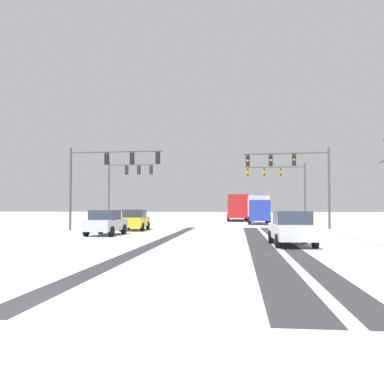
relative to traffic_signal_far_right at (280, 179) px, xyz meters
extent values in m
plane|color=silver|center=(-7.53, -38.29, -4.80)|extent=(300.00, 300.00, 0.00)
cube|color=#38383D|center=(-2.24, -24.14, -4.80)|extent=(0.78, 31.13, 0.01)
cube|color=#38383D|center=(-3.49, -24.14, -4.80)|extent=(1.14, 31.13, 0.01)
cube|color=#38383D|center=(-8.61, -24.14, -4.80)|extent=(0.74, 31.13, 0.01)
cylinder|color=#47474C|center=(2.56, 0.00, -1.55)|extent=(0.18, 0.18, 6.50)
cylinder|color=#47474C|center=(-0.62, 0.02, 1.30)|extent=(6.35, 0.16, 0.12)
cube|color=#B79319|center=(0.02, 0.02, 0.75)|extent=(0.32, 0.24, 0.90)
sphere|color=black|center=(0.02, -0.14, 1.05)|extent=(0.20, 0.20, 0.20)
sphere|color=orange|center=(0.02, -0.14, 0.75)|extent=(0.20, 0.20, 0.20)
sphere|color=black|center=(0.02, -0.14, 0.45)|extent=(0.20, 0.20, 0.20)
cube|color=#B79319|center=(-1.73, 0.03, 0.75)|extent=(0.32, 0.24, 0.90)
sphere|color=black|center=(-1.73, -0.13, 1.05)|extent=(0.20, 0.20, 0.20)
sphere|color=orange|center=(-1.73, -0.13, 0.75)|extent=(0.20, 0.20, 0.20)
sphere|color=black|center=(-1.73, -0.13, 0.45)|extent=(0.20, 0.20, 0.20)
cube|color=#B79319|center=(-3.47, 0.04, 0.75)|extent=(0.32, 0.24, 0.90)
sphere|color=black|center=(-3.47, -0.12, 1.05)|extent=(0.20, 0.20, 0.20)
sphere|color=orange|center=(-3.47, -0.12, 0.75)|extent=(0.20, 0.20, 0.20)
sphere|color=black|center=(-3.47, -0.12, 0.45)|extent=(0.20, 0.20, 0.20)
cylinder|color=#47474C|center=(2.56, -12.00, -1.55)|extent=(0.18, 0.18, 6.50)
cylinder|color=#47474C|center=(-0.75, -11.77, 1.30)|extent=(6.63, 0.58, 0.12)
cube|color=black|center=(-0.09, -11.81, 0.75)|extent=(0.34, 0.26, 0.90)
sphere|color=black|center=(-0.10, -11.97, 1.05)|extent=(0.20, 0.20, 0.20)
sphere|color=orange|center=(-0.10, -11.97, 0.75)|extent=(0.20, 0.20, 0.20)
sphere|color=black|center=(-0.10, -11.97, 0.45)|extent=(0.20, 0.20, 0.20)
cube|color=black|center=(-1.91, -11.68, 0.75)|extent=(0.34, 0.26, 0.90)
sphere|color=black|center=(-1.92, -11.84, 1.05)|extent=(0.20, 0.20, 0.20)
sphere|color=orange|center=(-1.92, -11.84, 0.75)|extent=(0.20, 0.20, 0.20)
sphere|color=black|center=(-1.92, -11.84, 0.45)|extent=(0.20, 0.20, 0.20)
cube|color=black|center=(-3.73, -11.56, 0.75)|extent=(0.34, 0.26, 0.90)
sphere|color=black|center=(-3.74, -11.72, 1.05)|extent=(0.20, 0.20, 0.20)
sphere|color=orange|center=(-3.74, -11.72, 0.75)|extent=(0.20, 0.20, 0.20)
sphere|color=black|center=(-3.74, -11.72, 0.45)|extent=(0.20, 0.20, 0.20)
cylinder|color=#47474C|center=(-17.62, -14.00, -1.55)|extent=(0.18, 0.18, 6.50)
cylinder|color=#47474C|center=(-13.93, -14.15, 1.30)|extent=(7.39, 0.44, 0.12)
cube|color=black|center=(-14.67, -14.12, 0.75)|extent=(0.33, 0.25, 0.90)
sphere|color=black|center=(-14.66, -13.96, 1.05)|extent=(0.20, 0.20, 0.20)
sphere|color=orange|center=(-14.66, -13.96, 0.75)|extent=(0.20, 0.20, 0.20)
sphere|color=black|center=(-14.66, -13.96, 0.45)|extent=(0.20, 0.20, 0.20)
cube|color=black|center=(-12.64, -14.21, 0.75)|extent=(0.33, 0.25, 0.90)
sphere|color=black|center=(-12.63, -14.05, 1.05)|extent=(0.20, 0.20, 0.20)
sphere|color=orange|center=(-12.63, -14.05, 0.75)|extent=(0.20, 0.20, 0.20)
sphere|color=black|center=(-12.63, -14.05, 0.45)|extent=(0.20, 0.20, 0.20)
cube|color=black|center=(-10.61, -14.30, 0.75)|extent=(0.33, 0.25, 0.90)
sphere|color=black|center=(-10.60, -14.14, 1.05)|extent=(0.20, 0.20, 0.20)
sphere|color=orange|center=(-10.60, -14.14, 0.75)|extent=(0.20, 0.20, 0.20)
sphere|color=black|center=(-10.60, -14.14, 0.45)|extent=(0.20, 0.20, 0.20)
cylinder|color=#47474C|center=(-17.62, -4.00, -1.55)|extent=(0.18, 0.18, 6.50)
cylinder|color=#47474C|center=(-15.31, -4.01, 1.30)|extent=(4.62, 0.15, 0.12)
cube|color=black|center=(-15.77, -4.01, 0.75)|extent=(0.32, 0.24, 0.90)
sphere|color=black|center=(-15.77, -3.85, 1.05)|extent=(0.20, 0.20, 0.20)
sphere|color=orange|center=(-15.77, -3.85, 0.75)|extent=(0.20, 0.20, 0.20)
sphere|color=black|center=(-15.77, -3.85, 0.45)|extent=(0.20, 0.20, 0.20)
cube|color=black|center=(-14.50, -4.02, 0.75)|extent=(0.32, 0.24, 0.90)
sphere|color=black|center=(-14.50, -3.86, 1.05)|extent=(0.20, 0.20, 0.20)
sphere|color=orange|center=(-14.50, -3.86, 0.75)|extent=(0.20, 0.20, 0.20)
sphere|color=black|center=(-14.50, -3.86, 0.45)|extent=(0.20, 0.20, 0.20)
cube|color=black|center=(-13.23, -4.03, 0.75)|extent=(0.32, 0.24, 0.90)
sphere|color=black|center=(-13.23, -3.87, 1.05)|extent=(0.20, 0.20, 0.20)
sphere|color=orange|center=(-13.23, -3.87, 0.75)|extent=(0.20, 0.20, 0.20)
sphere|color=black|center=(-13.23, -3.87, 0.45)|extent=(0.20, 0.20, 0.20)
cube|color=yellow|center=(-12.52, -13.67, -4.13)|extent=(1.89, 4.17, 0.70)
cube|color=#2D3847|center=(-12.52, -13.82, -3.48)|extent=(1.65, 1.97, 0.60)
cylinder|color=black|center=(-13.39, -12.44, -4.48)|extent=(0.25, 0.65, 0.64)
cylinder|color=black|center=(-11.77, -12.37, -4.48)|extent=(0.25, 0.65, 0.64)
cylinder|color=black|center=(-13.27, -14.98, -4.48)|extent=(0.25, 0.65, 0.64)
cylinder|color=black|center=(-11.66, -14.91, -4.48)|extent=(0.25, 0.65, 0.64)
cube|color=#B7BABF|center=(-13.02, -19.48, -4.13)|extent=(1.84, 4.15, 0.70)
cube|color=#2D3847|center=(-13.02, -19.63, -3.48)|extent=(1.62, 1.95, 0.60)
cylinder|color=black|center=(-13.78, -18.18, -4.48)|extent=(0.24, 0.65, 0.64)
cylinder|color=black|center=(-12.17, -18.23, -4.48)|extent=(0.24, 0.65, 0.64)
cylinder|color=black|center=(-13.87, -20.72, -4.48)|extent=(0.24, 0.65, 0.64)
cylinder|color=black|center=(-12.25, -20.77, -4.48)|extent=(0.24, 0.65, 0.64)
cube|color=silver|center=(-2.04, -25.78, -4.13)|extent=(1.88, 4.17, 0.70)
cube|color=#2D3847|center=(-2.03, -25.93, -3.48)|extent=(1.64, 1.97, 0.60)
cylinder|color=black|center=(-2.90, -24.55, -4.48)|extent=(0.25, 0.65, 0.64)
cylinder|color=black|center=(-1.28, -24.48, -4.48)|extent=(0.25, 0.65, 0.64)
cylinder|color=black|center=(-2.79, -27.09, -4.48)|extent=(0.25, 0.65, 0.64)
cylinder|color=black|center=(-1.17, -27.02, -4.48)|extent=(0.25, 0.65, 0.64)
cube|color=#B21E1E|center=(-4.63, 11.16, -2.87)|extent=(2.72, 11.05, 2.90)
cube|color=#283342|center=(-4.63, 11.16, -2.52)|extent=(2.74, 10.17, 0.90)
cylinder|color=black|center=(-3.36, 7.34, -4.32)|extent=(0.32, 0.97, 0.96)
cylinder|color=black|center=(-5.74, 7.29, -4.32)|extent=(0.32, 0.97, 0.96)
cylinder|color=black|center=(-3.50, 14.48, -4.32)|extent=(0.32, 0.97, 0.96)
cylinder|color=black|center=(-5.88, 14.44, -4.32)|extent=(0.32, 0.97, 0.96)
cube|color=#233899|center=(-2.34, -2.07, -3.33)|extent=(2.11, 2.21, 2.10)
cube|color=silver|center=(-2.31, 1.63, -3.08)|extent=(2.23, 5.21, 2.60)
cylinder|color=black|center=(-1.32, -1.64, -4.38)|extent=(0.29, 0.84, 0.84)
cylinder|color=black|center=(-3.35, -1.63, -4.38)|extent=(0.29, 0.84, 0.84)
cylinder|color=black|center=(-1.29, 3.05, -4.38)|extent=(0.29, 0.84, 0.84)
cylinder|color=black|center=(-3.32, 3.06, -4.38)|extent=(0.29, 0.84, 0.84)
camera|label=1|loc=(-4.54, -46.25, -2.99)|focal=39.94mm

